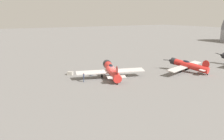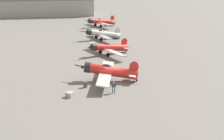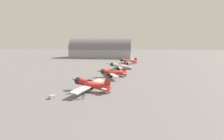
{
  "view_description": "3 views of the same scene",
  "coord_description": "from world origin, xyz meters",
  "px_view_note": "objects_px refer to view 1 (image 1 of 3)",
  "views": [
    {
      "loc": [
        -38.01,
        22.87,
        11.93
      ],
      "look_at": [
        0.0,
        -0.0,
        1.8
      ],
      "focal_mm": 38.52,
      "sensor_mm": 36.0,
      "label": 1
    },
    {
      "loc": [
        12.35,
        52.58,
        17.75
      ],
      "look_at": [
        0.0,
        -0.0,
        1.8
      ],
      "focal_mm": 57.54,
      "sensor_mm": 36.0,
      "label": 2
    },
    {
      "loc": [
        -7.14,
        38.24,
        11.32
      ],
      "look_at": [
        -2.67,
        -20.72,
        1.6
      ],
      "focal_mm": 28.15,
      "sensor_mm": 36.0,
      "label": 3
    }
  ],
  "objects_px": {
    "airplane_foreground": "(111,70)",
    "fuel_drum": "(91,73)",
    "ground_crew_mechanic": "(84,76)",
    "airplane_mid_apron": "(188,65)",
    "equipment_crate": "(70,73)"
  },
  "relations": [
    {
      "from": "ground_crew_mechanic",
      "to": "airplane_mid_apron",
      "type": "bearing_deg",
      "value": 11.83
    },
    {
      "from": "airplane_foreground",
      "to": "equipment_crate",
      "type": "relative_size",
      "value": 9.32
    },
    {
      "from": "ground_crew_mechanic",
      "to": "airplane_foreground",
      "type": "bearing_deg",
      "value": 16.92
    },
    {
      "from": "airplane_foreground",
      "to": "equipment_crate",
      "type": "distance_m",
      "value": 9.01
    },
    {
      "from": "airplane_mid_apron",
      "to": "equipment_crate",
      "type": "height_order",
      "value": "airplane_mid_apron"
    },
    {
      "from": "airplane_foreground",
      "to": "fuel_drum",
      "type": "xyz_separation_m",
      "value": [
        4.13,
        2.26,
        -1.18
      ]
    },
    {
      "from": "equipment_crate",
      "to": "fuel_drum",
      "type": "bearing_deg",
      "value": -127.91
    },
    {
      "from": "airplane_foreground",
      "to": "airplane_mid_apron",
      "type": "xyz_separation_m",
      "value": [
        -3.67,
        -16.85,
        -0.15
      ]
    },
    {
      "from": "airplane_mid_apron",
      "to": "equipment_crate",
      "type": "xyz_separation_m",
      "value": [
        10.5,
        22.59,
        -1.13
      ]
    },
    {
      "from": "equipment_crate",
      "to": "airplane_mid_apron",
      "type": "bearing_deg",
      "value": -114.94
    },
    {
      "from": "equipment_crate",
      "to": "fuel_drum",
      "type": "relative_size",
      "value": 1.62
    },
    {
      "from": "airplane_mid_apron",
      "to": "fuel_drum",
      "type": "relative_size",
      "value": 15.12
    },
    {
      "from": "ground_crew_mechanic",
      "to": "fuel_drum",
      "type": "xyz_separation_m",
      "value": [
        3.58,
        -3.31,
        -0.59
      ]
    },
    {
      "from": "fuel_drum",
      "to": "ground_crew_mechanic",
      "type": "bearing_deg",
      "value": 137.31
    },
    {
      "from": "airplane_mid_apron",
      "to": "equipment_crate",
      "type": "relative_size",
      "value": 9.33
    }
  ]
}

